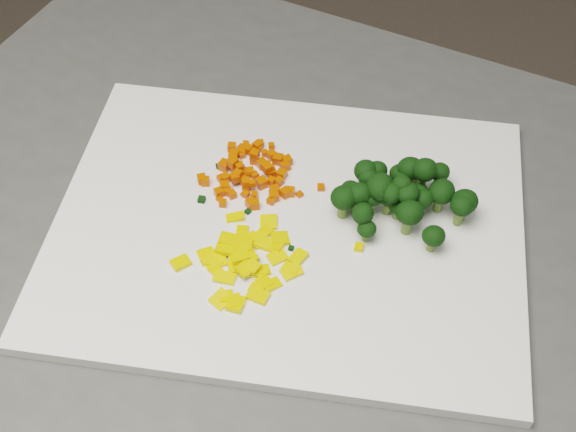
% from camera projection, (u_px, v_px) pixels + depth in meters
% --- Properties ---
extents(cutting_board, '(0.43, 0.34, 0.01)m').
position_uv_depth(cutting_board, '(288.00, 227.00, 0.74)').
color(cutting_board, white).
rests_on(cutting_board, counter_block).
extents(carrot_pile, '(0.09, 0.09, 0.03)m').
position_uv_depth(carrot_pile, '(247.00, 167.00, 0.76)').
color(carrot_pile, '#D63E02').
rests_on(carrot_pile, cutting_board).
extents(pepper_pile, '(0.11, 0.11, 0.02)m').
position_uv_depth(pepper_pile, '(242.00, 254.00, 0.70)').
color(pepper_pile, yellow).
rests_on(pepper_pile, cutting_board).
extents(broccoli_pile, '(0.11, 0.11, 0.05)m').
position_uv_depth(broccoli_pile, '(402.00, 189.00, 0.72)').
color(broccoli_pile, black).
rests_on(broccoli_pile, cutting_board).
extents(carrot_cube_0, '(0.01, 0.01, 0.01)m').
position_uv_depth(carrot_cube_0, '(225.00, 178.00, 0.76)').
color(carrot_cube_0, '#D63E02').
rests_on(carrot_cube_0, carrot_pile).
extents(carrot_cube_1, '(0.01, 0.01, 0.01)m').
position_uv_depth(carrot_cube_1, '(246.00, 194.00, 0.75)').
color(carrot_cube_1, '#D63E02').
rests_on(carrot_cube_1, carrot_pile).
extents(carrot_cube_2, '(0.01, 0.01, 0.01)m').
position_uv_depth(carrot_cube_2, '(262.00, 164.00, 0.78)').
color(carrot_cube_2, '#D63E02').
rests_on(carrot_cube_2, carrot_pile).
extents(carrot_cube_3, '(0.01, 0.01, 0.01)m').
position_uv_depth(carrot_cube_3, '(219.00, 193.00, 0.75)').
color(carrot_cube_3, '#D63E02').
rests_on(carrot_cube_3, carrot_pile).
extents(carrot_cube_4, '(0.01, 0.01, 0.01)m').
position_uv_depth(carrot_cube_4, '(235.00, 178.00, 0.76)').
color(carrot_cube_4, '#D63E02').
rests_on(carrot_cube_4, carrot_pile).
extents(carrot_cube_5, '(0.01, 0.01, 0.01)m').
position_uv_depth(carrot_cube_5, '(281.00, 161.00, 0.78)').
color(carrot_cube_5, '#D63E02').
rests_on(carrot_cube_5, carrot_pile).
extents(carrot_cube_6, '(0.01, 0.01, 0.01)m').
position_uv_depth(carrot_cube_6, '(271.00, 172.00, 0.77)').
color(carrot_cube_6, '#D63E02').
rests_on(carrot_cube_6, carrot_pile).
extents(carrot_cube_7, '(0.01, 0.01, 0.01)m').
position_uv_depth(carrot_cube_7, '(265.00, 153.00, 0.79)').
color(carrot_cube_7, '#D63E02').
rests_on(carrot_cube_7, carrot_pile).
extents(carrot_cube_8, '(0.01, 0.01, 0.01)m').
position_uv_depth(carrot_cube_8, '(245.00, 181.00, 0.76)').
color(carrot_cube_8, '#D63E02').
rests_on(carrot_cube_8, carrot_pile).
extents(carrot_cube_9, '(0.01, 0.01, 0.01)m').
position_uv_depth(carrot_cube_9, '(271.00, 200.00, 0.75)').
color(carrot_cube_9, '#D63E02').
rests_on(carrot_cube_9, carrot_pile).
extents(carrot_cube_10, '(0.01, 0.01, 0.01)m').
position_uv_depth(carrot_cube_10, '(285.00, 166.00, 0.77)').
color(carrot_cube_10, '#D63E02').
rests_on(carrot_cube_10, carrot_pile).
extents(carrot_cube_11, '(0.01, 0.01, 0.01)m').
position_uv_depth(carrot_cube_11, '(234.00, 155.00, 0.78)').
color(carrot_cube_11, '#D63E02').
rests_on(carrot_cube_11, carrot_pile).
extents(carrot_cube_12, '(0.01, 0.01, 0.01)m').
position_uv_depth(carrot_cube_12, '(202.00, 179.00, 0.76)').
color(carrot_cube_12, '#D63E02').
rests_on(carrot_cube_12, carrot_pile).
extents(carrot_cube_13, '(0.01, 0.01, 0.01)m').
position_uv_depth(carrot_cube_13, '(240.00, 166.00, 0.77)').
color(carrot_cube_13, '#D63E02').
rests_on(carrot_cube_13, carrot_pile).
extents(carrot_cube_14, '(0.01, 0.01, 0.01)m').
position_uv_depth(carrot_cube_14, '(251.00, 204.00, 0.74)').
color(carrot_cube_14, '#D63E02').
rests_on(carrot_cube_14, carrot_pile).
extents(carrot_cube_15, '(0.01, 0.01, 0.01)m').
position_uv_depth(carrot_cube_15, '(279.00, 159.00, 0.78)').
color(carrot_cube_15, '#D63E02').
rests_on(carrot_cube_15, carrot_pile).
extents(carrot_cube_16, '(0.01, 0.01, 0.01)m').
position_uv_depth(carrot_cube_16, '(246.00, 173.00, 0.77)').
color(carrot_cube_16, '#D63E02').
rests_on(carrot_cube_16, carrot_pile).
extents(carrot_cube_17, '(0.01, 0.01, 0.01)m').
position_uv_depth(carrot_cube_17, '(205.00, 181.00, 0.76)').
color(carrot_cube_17, '#D63E02').
rests_on(carrot_cube_17, carrot_pile).
extents(carrot_cube_18, '(0.01, 0.01, 0.01)m').
position_uv_depth(carrot_cube_18, '(227.00, 191.00, 0.75)').
color(carrot_cube_18, '#D63E02').
rests_on(carrot_cube_18, carrot_pile).
extents(carrot_cube_19, '(0.01, 0.01, 0.01)m').
position_uv_depth(carrot_cube_19, '(233.00, 161.00, 0.78)').
color(carrot_cube_19, '#D63E02').
rests_on(carrot_cube_19, carrot_pile).
extents(carrot_cube_20, '(0.01, 0.01, 0.01)m').
position_uv_depth(carrot_cube_20, '(253.00, 152.00, 0.79)').
color(carrot_cube_20, '#D63E02').
rests_on(carrot_cube_20, carrot_pile).
extents(carrot_cube_21, '(0.01, 0.01, 0.01)m').
position_uv_depth(carrot_cube_21, '(282.00, 174.00, 0.77)').
color(carrot_cube_21, '#D63E02').
rests_on(carrot_cube_21, carrot_pile).
extents(carrot_cube_22, '(0.01, 0.01, 0.01)m').
position_uv_depth(carrot_cube_22, '(274.00, 196.00, 0.75)').
color(carrot_cube_22, '#D63E02').
rests_on(carrot_cube_22, carrot_pile).
extents(carrot_cube_23, '(0.01, 0.01, 0.01)m').
position_uv_depth(carrot_cube_23, '(235.00, 153.00, 0.79)').
color(carrot_cube_23, '#D63E02').
rests_on(carrot_cube_23, carrot_pile).
extents(carrot_cube_24, '(0.01, 0.01, 0.01)m').
position_uv_depth(carrot_cube_24, '(242.00, 148.00, 0.79)').
color(carrot_cube_24, '#D63E02').
rests_on(carrot_cube_24, carrot_pile).
extents(carrot_cube_25, '(0.01, 0.01, 0.01)m').
position_uv_depth(carrot_cube_25, '(268.00, 165.00, 0.77)').
color(carrot_cube_25, '#D63E02').
rests_on(carrot_cube_25, carrot_pile).
extents(carrot_cube_26, '(0.01, 0.01, 0.01)m').
position_uv_depth(carrot_cube_26, '(233.00, 161.00, 0.78)').
color(carrot_cube_26, '#D63E02').
rests_on(carrot_cube_26, carrot_pile).
extents(carrot_cube_27, '(0.01, 0.01, 0.01)m').
position_uv_depth(carrot_cube_27, '(258.00, 146.00, 0.79)').
color(carrot_cube_27, '#D63E02').
rests_on(carrot_cube_27, carrot_pile).
extents(carrot_cube_28, '(0.01, 0.01, 0.01)m').
position_uv_depth(carrot_cube_28, '(221.00, 178.00, 0.77)').
color(carrot_cube_28, '#D63E02').
rests_on(carrot_cube_28, carrot_pile).
extents(carrot_cube_29, '(0.01, 0.01, 0.01)m').
position_uv_depth(carrot_cube_29, '(255.00, 155.00, 0.77)').
color(carrot_cube_29, '#D63E02').
rests_on(carrot_cube_29, carrot_pile).
extents(carrot_cube_30, '(0.01, 0.01, 0.01)m').
position_uv_depth(carrot_cube_30, '(255.00, 176.00, 0.77)').
color(carrot_cube_30, '#D63E02').
rests_on(carrot_cube_30, carrot_pile).
extents(carrot_cube_31, '(0.01, 0.01, 0.01)m').
position_uv_depth(carrot_cube_31, '(246.00, 144.00, 0.80)').
color(carrot_cube_31, '#D63E02').
rests_on(carrot_cube_31, carrot_pile).
extents(carrot_cube_32, '(0.01, 0.01, 0.01)m').
position_uv_depth(carrot_cube_32, '(261.00, 143.00, 0.80)').
color(carrot_cube_32, '#D63E02').
rests_on(carrot_cube_32, carrot_pile).
extents(carrot_cube_33, '(0.01, 0.01, 0.01)m').
position_uv_depth(carrot_cube_33, '(223.00, 203.00, 0.74)').
color(carrot_cube_33, '#D63E02').
rests_on(carrot_cube_33, carrot_pile).
extents(carrot_cube_34, '(0.01, 0.01, 0.01)m').
position_uv_depth(carrot_cube_34, '(255.00, 204.00, 0.74)').
color(carrot_cube_34, '#D63E02').
rests_on(carrot_cube_34, carrot_pile).
extents(carrot_cube_35, '(0.01, 0.01, 0.01)m').
position_uv_depth(carrot_cube_35, '(243.00, 171.00, 0.77)').
color(carrot_cube_35, '#D63E02').
rests_on(carrot_cube_35, carrot_pile).
extents(carrot_cube_36, '(0.01, 0.01, 0.01)m').
position_uv_depth(carrot_cube_36, '(247.00, 174.00, 0.77)').
color(carrot_cube_36, '#D63E02').
rests_on(carrot_cube_36, carrot_pile).
extents(carrot_cube_37, '(0.01, 0.01, 0.01)m').
position_uv_depth(carrot_cube_37, '(271.00, 146.00, 0.79)').
color(carrot_cube_37, '#D63E02').
rests_on(carrot_cube_37, carrot_pile).
extents(carrot_cube_38, '(0.01, 0.01, 0.01)m').
position_uv_depth(carrot_cube_38, '(279.00, 182.00, 0.76)').
color(carrot_cube_38, '#D63E02').
rests_on(carrot_cube_38, carrot_pile).
extents(carrot_cube_39, '(0.01, 0.01, 0.01)m').
position_uv_depth(carrot_cube_39, '(237.00, 174.00, 0.76)').
color(carrot_cube_39, '#D63E02').
rests_on(carrot_cube_39, carrot_pile).
extents(carrot_cube_40, '(0.01, 0.01, 0.01)m').
position_uv_depth(carrot_cube_40, '(287.00, 161.00, 0.78)').
color(carrot_cube_40, '#D63E02').
rests_on(carrot_cube_40, carrot_pile).
extents(carrot_cube_41, '(0.01, 0.01, 0.01)m').
position_uv_depth(carrot_cube_41, '(242.00, 152.00, 0.79)').
color(carrot_cube_41, '#D63E02').
rests_on(carrot_cube_41, carrot_pile).
extents(carrot_cube_42, '(0.01, 0.01, 0.01)m').
position_uv_depth(carrot_cube_42, '(232.00, 147.00, 0.79)').
color(carrot_cube_42, '#D63E02').
rests_on(carrot_cube_42, carrot_pile).
extents(carrot_cube_43, '(0.01, 0.01, 0.01)m').
position_uv_depth(carrot_cube_43, '(275.00, 191.00, 0.75)').
color(carrot_cube_43, '#D63E02').
rests_on(carrot_cube_43, carrot_pile).
extents(carrot_cube_44, '(0.01, 0.01, 0.01)m').
position_uv_depth(carrot_cube_44, '(232.00, 194.00, 0.75)').
color(carrot_cube_44, '#D63E02').
rests_on(carrot_cube_44, carrot_pile).
extents(carrot_cube_45, '(0.01, 0.01, 0.01)m').
position_uv_depth(carrot_cube_45, '(262.00, 183.00, 0.76)').
color(carrot_cube_45, '#D63E02').
rests_on(carrot_cube_45, carrot_pile).
extents(carrot_cube_46, '(0.01, 0.01, 0.01)m').
position_uv_depth(carrot_cube_46, '(269.00, 168.00, 0.77)').
color(carrot_cube_46, '#D63E02').
rests_on(carrot_cube_46, carrot_pile).
extents(carrot_cube_47, '(0.01, 0.01, 0.01)m').
position_uv_depth(carrot_cube_47, '(285.00, 193.00, 0.75)').
color(carrot_cube_47, '#D63E02').
rests_on(carrot_cube_47, carrot_pile).
extents(carrot_cube_48, '(0.01, 0.01, 0.01)m').
position_uv_depth(carrot_cube_48, '(246.00, 182.00, 0.75)').
color(carrot_cube_48, '#D63E02').
rests_on(carrot_cube_48, carrot_pile).
extents(carrot_cube_49, '(0.01, 0.01, 0.01)m').
position_uv_depth(carrot_cube_49, '(233.00, 163.00, 0.77)').
color(carrot_cube_49, '#D63E02').
rests_on(carrot_cube_49, carrot_pile).
extents(carrot_cube_50, '(0.01, 0.01, 0.01)m').
position_uv_depth(carrot_cube_50, '(252.00, 183.00, 0.75)').
color(carrot_cube_50, '#D63E02').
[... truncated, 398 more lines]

